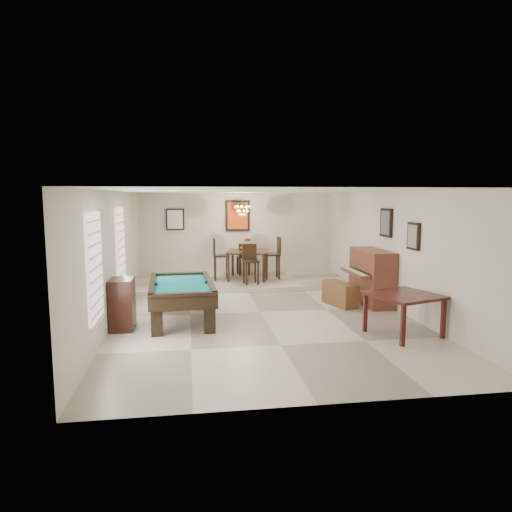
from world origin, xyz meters
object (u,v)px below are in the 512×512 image
object	(u,v)px
dining_chair_west	(221,259)
chandelier	(242,207)
dining_chair_south	(251,264)
flower_vase	(248,242)
square_table	(403,314)
dining_table	(248,263)
dining_chair_north	(243,259)
piano_bench	(340,294)
upright_piano	(366,277)
dining_chair_east	(272,258)
apothecary_chest	(122,304)
pool_table	(182,302)

from	to	relation	value
dining_chair_west	chandelier	distance (m)	1.60
dining_chair_west	chandelier	xyz separation A→B (m)	(0.60, -0.14, 1.48)
chandelier	dining_chair_south	bearing A→B (deg)	-75.96
flower_vase	chandelier	world-z (taller)	chandelier
dining_chair_south	square_table	bearing A→B (deg)	-70.80
dining_table	dining_chair_south	bearing A→B (deg)	-90.61
dining_chair_south	dining_chair_north	size ratio (longest dim) A/B	1.12
square_table	dining_chair_north	distance (m)	6.52
piano_bench	dining_chair_north	bearing A→B (deg)	115.04
upright_piano	dining_chair_north	size ratio (longest dim) A/B	1.58
dining_chair_south	dining_chair_west	bearing A→B (deg)	128.78
dining_chair_east	chandelier	xyz separation A→B (m)	(-0.88, -0.16, 1.48)
piano_bench	apothecary_chest	xyz separation A→B (m)	(-4.68, -1.20, 0.22)
pool_table	chandelier	xyz separation A→B (m)	(1.67, 3.67, 1.82)
apothecary_chest	flower_vase	bearing A→B (deg)	55.25
flower_vase	dining_chair_south	distance (m)	0.94
pool_table	dining_chair_west	bearing A→B (deg)	71.58
piano_bench	dining_table	xyz separation A→B (m)	(-1.75, 3.02, 0.32)
dining_chair_south	dining_chair_east	bearing A→B (deg)	41.10
pool_table	dining_table	xyz separation A→B (m)	(1.84, 3.82, 0.21)
dining_chair_west	dining_chair_south	bearing A→B (deg)	-135.21
dining_chair_north	dining_chair_east	size ratio (longest dim) A/B	0.80
apothecary_chest	dining_chair_west	xyz separation A→B (m)	(2.17, 4.21, 0.24)
pool_table	chandelier	bearing A→B (deg)	62.81
flower_vase	upright_piano	bearing A→B (deg)	-50.93
apothecary_chest	dining_chair_east	world-z (taller)	dining_chair_east
pool_table	dining_chair_east	bearing A→B (deg)	53.60
piano_bench	dining_chair_west	xyz separation A→B (m)	(-2.51, 3.00, 0.45)
square_table	apothecary_chest	world-z (taller)	apothecary_chest
square_table	chandelier	distance (m)	5.97
dining_chair_south	dining_chair_east	xyz separation A→B (m)	(0.72, 0.78, 0.06)
upright_piano	chandelier	world-z (taller)	chandelier
chandelier	dining_table	bearing A→B (deg)	43.05
pool_table	chandelier	size ratio (longest dim) A/B	3.78
piano_bench	flower_vase	distance (m)	3.61
dining_chair_north	chandelier	distance (m)	1.86
piano_bench	pool_table	bearing A→B (deg)	-167.43
dining_table	upright_piano	bearing A→B (deg)	-50.93
dining_chair_south	dining_chair_north	bearing A→B (deg)	84.79
pool_table	dining_chair_south	world-z (taller)	dining_chair_south
flower_vase	chandelier	bearing A→B (deg)	-136.95
dining_chair_east	chandelier	world-z (taller)	chandelier
square_table	pool_table	bearing A→B (deg)	158.94
pool_table	flower_vase	distance (m)	4.32
flower_vase	dining_table	bearing A→B (deg)	-90.00
upright_piano	dining_table	distance (m)	3.79
dining_chair_west	dining_chair_east	bearing A→B (deg)	-89.26
square_table	piano_bench	bearing A→B (deg)	99.55
square_table	dining_table	distance (m)	5.77
piano_bench	dining_chair_south	bearing A→B (deg)	128.10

